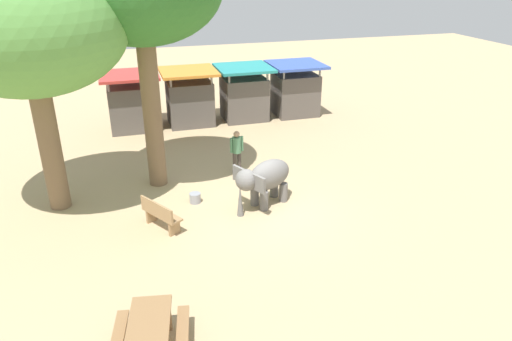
% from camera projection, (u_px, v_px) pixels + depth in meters
% --- Properties ---
extents(ground_plane, '(60.00, 60.00, 0.00)m').
position_uv_depth(ground_plane, '(261.00, 210.00, 14.66)').
color(ground_plane, tan).
extents(elephant, '(2.06, 1.72, 1.46)m').
position_uv_depth(elephant, '(264.00, 178.00, 14.57)').
color(elephant, slate).
rests_on(elephant, ground_plane).
extents(person_handler, '(0.50, 0.32, 1.62)m').
position_uv_depth(person_handler, '(237.00, 149.00, 16.74)').
color(person_handler, '#3F3833').
rests_on(person_handler, ground_plane).
extents(shade_tree_secondary, '(5.40, 4.95, 7.39)m').
position_uv_depth(shade_tree_secondary, '(27.00, 28.00, 12.66)').
color(shade_tree_secondary, brown).
rests_on(shade_tree_secondary, ground_plane).
extents(wooden_bench, '(1.07, 1.40, 0.88)m').
position_uv_depth(wooden_bench, '(160.00, 214.00, 13.47)').
color(wooden_bench, '#9E7A51').
rests_on(wooden_bench, ground_plane).
extents(picnic_table_near, '(1.72, 1.74, 0.78)m').
position_uv_depth(picnic_table_near, '(150.00, 329.00, 9.15)').
color(picnic_table_near, olive).
rests_on(picnic_table_near, ground_plane).
extents(market_stall_red, '(2.50, 2.50, 2.52)m').
position_uv_depth(market_stall_red, '(132.00, 105.00, 21.13)').
color(market_stall_red, '#59514C').
rests_on(market_stall_red, ground_plane).
extents(market_stall_orange, '(2.50, 2.50, 2.52)m').
position_uv_depth(market_stall_orange, '(190.00, 100.00, 21.80)').
color(market_stall_orange, '#59514C').
rests_on(market_stall_orange, ground_plane).
extents(market_stall_teal, '(2.50, 2.50, 2.52)m').
position_uv_depth(market_stall_teal, '(244.00, 96.00, 22.48)').
color(market_stall_teal, '#59514C').
rests_on(market_stall_teal, ground_plane).
extents(market_stall_blue, '(2.50, 2.50, 2.52)m').
position_uv_depth(market_stall_blue, '(295.00, 92.00, 23.15)').
color(market_stall_blue, '#59514C').
rests_on(market_stall_blue, ground_plane).
extents(feed_bucket, '(0.36, 0.36, 0.32)m').
position_uv_depth(feed_bucket, '(195.00, 198.00, 15.04)').
color(feed_bucket, gray).
rests_on(feed_bucket, ground_plane).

